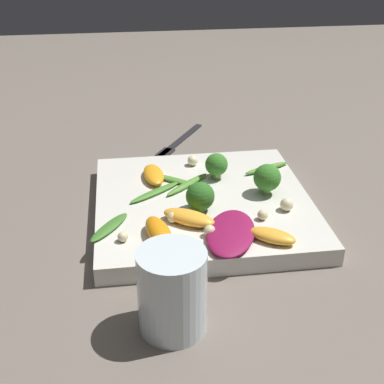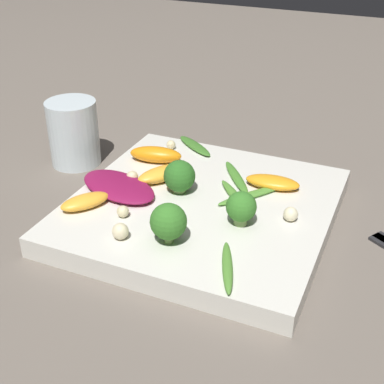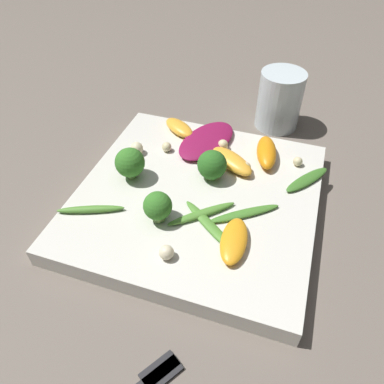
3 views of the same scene
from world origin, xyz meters
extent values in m
plane|color=#6B6056|center=(0.00, 0.00, 0.00)|extent=(2.40, 2.40, 0.00)
cube|color=silver|center=(0.00, 0.00, 0.01)|extent=(0.29, 0.29, 0.02)
cylinder|color=silver|center=(0.22, -0.06, 0.04)|extent=(0.07, 0.07, 0.09)
cube|color=#262628|center=(-0.21, -0.03, 0.00)|extent=(0.04, 0.04, 0.01)
ellipsoid|color=maroon|center=(0.10, 0.02, 0.03)|extent=(0.12, 0.09, 0.01)
ellipsoid|color=#FCAD33|center=(0.06, -0.03, 0.03)|extent=(0.06, 0.07, 0.02)
ellipsoid|color=orange|center=(0.09, -0.07, 0.03)|extent=(0.07, 0.04, 0.02)
ellipsoid|color=#FCAD33|center=(0.12, 0.07, 0.03)|extent=(0.05, 0.06, 0.01)
ellipsoid|color=orange|center=(-0.07, -0.06, 0.03)|extent=(0.07, 0.03, 0.01)
cylinder|color=#84AD5B|center=(-0.06, 0.03, 0.03)|extent=(0.01, 0.01, 0.01)
sphere|color=#387A28|center=(-0.06, 0.03, 0.05)|extent=(0.03, 0.03, 0.03)
cylinder|color=#7A9E51|center=(0.03, -0.01, 0.03)|extent=(0.02, 0.02, 0.01)
sphere|color=#2D6B23|center=(0.03, -0.01, 0.05)|extent=(0.04, 0.04, 0.04)
cylinder|color=#7A9E51|center=(0.00, 0.09, 0.03)|extent=(0.01, 0.01, 0.01)
sphere|color=#387A28|center=(0.00, 0.09, 0.05)|extent=(0.04, 0.04, 0.04)
ellipsoid|color=#518E33|center=(-0.04, -0.02, 0.03)|extent=(0.07, 0.07, 0.01)
ellipsoid|color=#518E33|center=(-0.07, 0.11, 0.03)|extent=(0.04, 0.08, 0.01)
ellipsoid|color=#518E33|center=(-0.05, -0.03, 0.03)|extent=(0.07, 0.08, 0.01)
ellipsoid|color=#3D7528|center=(0.06, -0.13, 0.03)|extent=(0.07, 0.06, 0.01)
ellipsoid|color=#47842D|center=(-0.02, -0.06, 0.03)|extent=(0.06, 0.08, 0.01)
sphere|color=beige|center=(0.07, 0.07, 0.03)|extent=(0.01, 0.01, 0.01)
sphere|color=beige|center=(0.06, -0.05, 0.03)|extent=(0.01, 0.01, 0.01)
sphere|color=beige|center=(0.05, 0.10, 0.03)|extent=(0.02, 0.02, 0.02)
sphere|color=beige|center=(-0.10, 0.00, 0.03)|extent=(0.02, 0.02, 0.02)
sphere|color=beige|center=(0.10, -0.01, 0.03)|extent=(0.01, 0.01, 0.01)
sphere|color=beige|center=(0.09, -0.11, 0.03)|extent=(0.01, 0.01, 0.01)
camera|label=1|loc=(0.63, -0.10, 0.38)|focal=50.00mm
camera|label=2|loc=(-0.20, 0.49, 0.34)|focal=50.00mm
camera|label=3|loc=(-0.32, -0.10, 0.35)|focal=35.00mm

